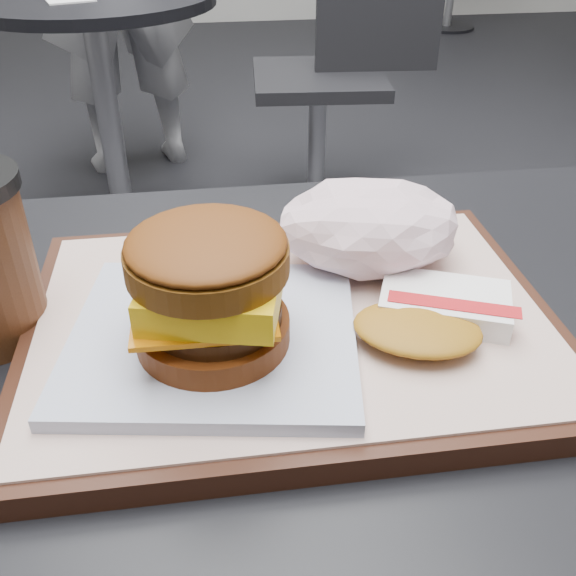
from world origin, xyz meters
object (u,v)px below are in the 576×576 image
Objects in this scene: serving_tray at (291,323)px; hash_brown at (433,314)px; breakfast_sandwich at (211,301)px; crumpled_wrapper at (370,226)px; neighbor_chair at (339,62)px; customer_table at (319,531)px; neighbor_table at (101,67)px.

hash_brown reaches higher than serving_tray.
breakfast_sandwich is 1.62× the size of hash_brown.
hash_brown is at bearing -76.04° from crumpled_wrapper.
serving_tray is 1.78m from neighbor_chair.
crumpled_wrapper is (0.13, 0.10, -0.01)m from breakfast_sandwich.
breakfast_sandwich is 0.15m from hash_brown.
neighbor_chair reaches higher than customer_table.
serving_tray is 0.10m from hash_brown.
serving_tray is 1.66m from neighbor_table.
hash_brown is at bearing -75.45° from neighbor_table.
customer_table is 5.56× the size of crumpled_wrapper.
breakfast_sandwich is 0.29× the size of neighbor_table.
neighbor_table is (-0.40, 1.55, -0.27)m from crumpled_wrapper.
crumpled_wrapper is 0.19× the size of neighbor_table.
breakfast_sandwich is at bearing -148.48° from serving_tray.
hash_brown is 0.10m from crumpled_wrapper.
neighbor_table is at bearing -171.90° from neighbor_chair.
neighbor_chair reaches higher than neighbor_table.
neighbor_chair is at bearing 75.14° from breakfast_sandwich.
breakfast_sandwich is 0.24× the size of neighbor_chair.
breakfast_sandwich reaches higher than hash_brown.
serving_tray is at bearing 31.52° from breakfast_sandwich.
hash_brown reaches higher than customer_table.
serving_tray is at bearing -78.37° from neighbor_table.
crumpled_wrapper is at bearing 40.62° from serving_tray.
breakfast_sandwich is 0.16m from crumpled_wrapper.
hash_brown reaches higher than neighbor_table.
breakfast_sandwich reaches higher than serving_tray.
customer_table is 0.26m from crumpled_wrapper.
customer_table is 3.73× the size of breakfast_sandwich.
hash_brown is (0.08, 0.01, 0.22)m from customer_table.
breakfast_sandwich is 1.49× the size of crumpled_wrapper.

